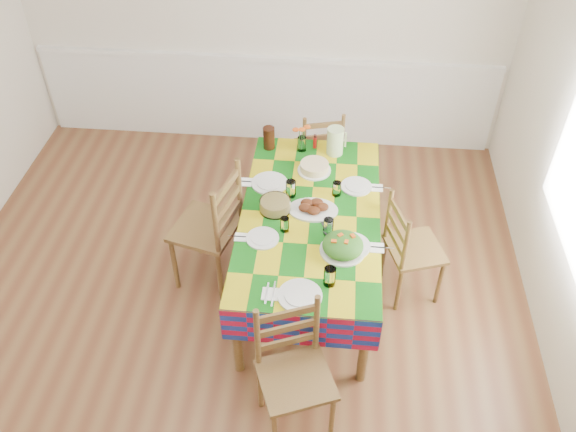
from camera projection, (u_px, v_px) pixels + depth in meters
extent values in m
cube|color=brown|center=(228.00, 332.00, 4.48)|extent=(4.50, 5.00, 0.04)
cube|color=silver|center=(265.00, 10.00, 5.43)|extent=(4.50, 0.04, 2.70)
cube|color=white|center=(265.00, 59.00, 5.69)|extent=(4.41, 0.06, 0.04)
cube|color=white|center=(267.00, 100.00, 6.00)|extent=(4.41, 0.03, 0.90)
cylinder|color=brown|center=(237.00, 338.00, 4.00)|extent=(0.07, 0.07, 0.67)
cylinder|color=brown|center=(364.00, 348.00, 3.95)|extent=(0.07, 0.07, 0.67)
cylinder|color=brown|center=(268.00, 179.00, 5.25)|extent=(0.07, 0.07, 0.67)
cylinder|color=brown|center=(365.00, 185.00, 5.19)|extent=(0.07, 0.07, 0.67)
cube|color=brown|center=(310.00, 217.00, 4.36)|extent=(0.95, 1.80, 0.04)
cube|color=#B50F31|center=(310.00, 214.00, 4.34)|extent=(0.99, 1.84, 0.01)
cube|color=#B50F31|center=(243.00, 225.00, 4.48)|extent=(0.01, 1.84, 0.28)
cube|color=#B50F31|center=(378.00, 234.00, 4.41)|extent=(0.01, 1.84, 0.28)
cube|color=#B50F31|center=(300.00, 331.00, 3.76)|extent=(0.99, 0.01, 0.28)
cube|color=#B50F31|center=(317.00, 155.00, 5.12)|extent=(0.99, 0.01, 0.28)
cylinder|color=silver|center=(300.00, 296.00, 3.77)|extent=(0.28, 0.28, 0.01)
cylinder|color=silver|center=(300.00, 295.00, 3.76)|extent=(0.20, 0.20, 0.01)
cylinder|color=white|center=(330.00, 276.00, 3.81)|extent=(0.08, 0.08, 0.13)
cube|color=white|center=(270.00, 294.00, 3.78)|extent=(0.10, 0.10, 0.01)
cube|color=silver|center=(267.00, 293.00, 3.78)|extent=(0.01, 0.18, 0.00)
cube|color=silver|center=(273.00, 294.00, 3.78)|extent=(0.01, 0.21, 0.00)
cylinder|color=silver|center=(263.00, 238.00, 4.15)|extent=(0.23, 0.23, 0.01)
cylinder|color=silver|center=(263.00, 237.00, 4.14)|extent=(0.16, 0.16, 0.01)
cylinder|color=white|center=(285.00, 224.00, 4.18)|extent=(0.06, 0.06, 0.11)
cube|color=white|center=(241.00, 237.00, 4.16)|extent=(0.08, 0.08, 0.01)
cube|color=silver|center=(238.00, 237.00, 4.16)|extent=(0.14, 0.01, 0.00)
cube|color=silver|center=(243.00, 237.00, 4.16)|extent=(0.17, 0.01, 0.00)
cylinder|color=silver|center=(270.00, 183.00, 4.59)|extent=(0.27, 0.27, 0.01)
cylinder|color=silver|center=(269.00, 182.00, 4.58)|extent=(0.19, 0.19, 0.01)
cylinder|color=white|center=(291.00, 189.00, 4.45)|extent=(0.08, 0.08, 0.13)
cube|color=white|center=(246.00, 182.00, 4.61)|extent=(0.10, 0.10, 0.01)
cube|color=silver|center=(243.00, 181.00, 4.60)|extent=(0.17, 0.01, 0.00)
cube|color=silver|center=(248.00, 182.00, 4.60)|extent=(0.20, 0.01, 0.00)
cylinder|color=silver|center=(351.00, 246.00, 4.09)|extent=(0.26, 0.26, 0.01)
cylinder|color=silver|center=(351.00, 245.00, 4.09)|extent=(0.18, 0.18, 0.01)
cylinder|color=white|center=(328.00, 227.00, 4.15)|extent=(0.07, 0.07, 0.12)
cube|color=white|center=(377.00, 248.00, 4.08)|extent=(0.10, 0.10, 0.01)
cube|color=silver|center=(374.00, 247.00, 4.08)|extent=(0.16, 0.01, 0.00)
cube|color=silver|center=(380.00, 247.00, 4.08)|extent=(0.19, 0.01, 0.00)
cylinder|color=silver|center=(356.00, 186.00, 4.56)|extent=(0.23, 0.23, 0.01)
cylinder|color=silver|center=(356.00, 185.00, 4.56)|extent=(0.16, 0.16, 0.01)
cylinder|color=white|center=(337.00, 189.00, 4.46)|extent=(0.07, 0.07, 0.11)
cube|color=white|center=(377.00, 188.00, 4.56)|extent=(0.09, 0.09, 0.01)
cube|color=silver|center=(375.00, 187.00, 4.55)|extent=(0.15, 0.01, 0.00)
cube|color=silver|center=(379.00, 188.00, 4.55)|extent=(0.17, 0.01, 0.00)
ellipsoid|color=silver|center=(313.00, 210.00, 4.36)|extent=(0.36, 0.26, 0.02)
ellipsoid|color=black|center=(322.00, 207.00, 4.33)|extent=(0.09, 0.08, 0.05)
ellipsoid|color=black|center=(317.00, 202.00, 4.37)|extent=(0.09, 0.08, 0.05)
ellipsoid|color=black|center=(307.00, 203.00, 4.37)|extent=(0.09, 0.08, 0.05)
ellipsoid|color=black|center=(305.00, 208.00, 4.33)|extent=(0.09, 0.08, 0.05)
ellipsoid|color=black|center=(314.00, 211.00, 4.30)|extent=(0.09, 0.08, 0.05)
cylinder|color=silver|center=(342.00, 250.00, 4.06)|extent=(0.31, 0.31, 0.01)
ellipsoid|color=#1C4E13|center=(343.00, 245.00, 4.03)|extent=(0.28, 0.28, 0.12)
cube|color=#D55112|center=(334.00, 241.00, 3.97)|extent=(0.04, 0.03, 0.01)
cube|color=#D55112|center=(340.00, 235.00, 4.01)|extent=(0.04, 0.04, 0.01)
cube|color=#D55112|center=(346.00, 242.00, 3.96)|extent=(0.03, 0.04, 0.01)
cube|color=#D55112|center=(353.00, 236.00, 4.01)|extent=(0.04, 0.04, 0.01)
cylinder|color=white|center=(275.00, 205.00, 4.35)|extent=(0.23, 0.23, 0.08)
cylinder|color=tan|center=(275.00, 205.00, 4.35)|extent=(0.21, 0.21, 0.07)
cylinder|color=silver|center=(314.00, 170.00, 4.71)|extent=(0.26, 0.26, 0.01)
cylinder|color=tan|center=(314.00, 167.00, 4.69)|extent=(0.22, 0.22, 0.06)
cube|color=black|center=(324.00, 227.00, 4.24)|extent=(0.11, 0.26, 0.01)
cube|color=black|center=(331.00, 225.00, 4.25)|extent=(0.05, 0.27, 0.01)
cylinder|color=white|center=(302.00, 144.00, 4.88)|extent=(0.07, 0.07, 0.12)
cylinder|color=#2B7527|center=(299.00, 139.00, 4.85)|extent=(0.01, 0.01, 0.17)
ellipsoid|color=#D55112|center=(296.00, 130.00, 4.80)|extent=(0.06, 0.06, 0.02)
cylinder|color=#2B7527|center=(304.00, 138.00, 4.86)|extent=(0.01, 0.01, 0.17)
ellipsoid|color=#D55112|center=(307.00, 127.00, 4.80)|extent=(0.06, 0.06, 0.02)
cylinder|color=#2B7527|center=(302.00, 140.00, 4.84)|extent=(0.01, 0.01, 0.17)
ellipsoid|color=#D55112|center=(302.00, 129.00, 4.74)|extent=(0.06, 0.06, 0.02)
cylinder|color=red|center=(315.00, 141.00, 4.90)|extent=(0.03, 0.03, 0.13)
cylinder|color=#BBD898|center=(335.00, 141.00, 4.81)|extent=(0.13, 0.13, 0.23)
cylinder|color=black|center=(269.00, 138.00, 4.88)|extent=(0.09, 0.09, 0.19)
cube|color=silver|center=(299.00, 311.00, 3.67)|extent=(0.07, 0.02, 0.02)
cylinder|color=brown|center=(332.00, 418.00, 3.70)|extent=(0.04, 0.04, 0.45)
cylinder|color=brown|center=(260.00, 386.00, 3.86)|extent=(0.04, 0.04, 0.45)
cylinder|color=brown|center=(315.00, 372.00, 3.94)|extent=(0.04, 0.04, 0.45)
cube|color=brown|center=(296.00, 380.00, 3.62)|extent=(0.54, 0.53, 0.03)
cylinder|color=brown|center=(257.00, 338.00, 3.55)|extent=(0.04, 0.04, 0.50)
cylinder|color=brown|center=(316.00, 324.00, 3.63)|extent=(0.04, 0.04, 0.50)
cube|color=brown|center=(287.00, 342.00, 3.66)|extent=(0.34, 0.15, 0.05)
cube|color=brown|center=(287.00, 328.00, 3.57)|extent=(0.34, 0.15, 0.05)
cube|color=brown|center=(287.00, 314.00, 3.48)|extent=(0.34, 0.15, 0.05)
cylinder|color=brown|center=(332.00, 157.00, 5.71)|extent=(0.03, 0.03, 0.41)
cylinder|color=brown|center=(297.00, 160.00, 5.67)|extent=(0.03, 0.03, 0.41)
cylinder|color=brown|center=(339.00, 177.00, 5.48)|extent=(0.03, 0.03, 0.41)
cylinder|color=brown|center=(303.00, 181.00, 5.44)|extent=(0.03, 0.03, 0.41)
cube|color=brown|center=(319.00, 149.00, 5.43)|extent=(0.46, 0.45, 0.03)
cylinder|color=brown|center=(342.00, 138.00, 5.19)|extent=(0.03, 0.03, 0.46)
cylinder|color=brown|center=(304.00, 141.00, 5.15)|extent=(0.03, 0.03, 0.46)
cube|color=brown|center=(323.00, 148.00, 5.23)|extent=(0.32, 0.10, 0.05)
cube|color=brown|center=(323.00, 137.00, 5.15)|extent=(0.32, 0.10, 0.05)
cube|color=brown|center=(324.00, 125.00, 5.07)|extent=(0.32, 0.10, 0.05)
cylinder|color=brown|center=(198.00, 230.00, 4.90)|extent=(0.04, 0.04, 0.50)
cylinder|color=brown|center=(174.00, 264.00, 4.62)|extent=(0.04, 0.04, 0.50)
cylinder|color=brown|center=(242.00, 242.00, 4.80)|extent=(0.04, 0.04, 0.50)
cylinder|color=brown|center=(220.00, 277.00, 4.52)|extent=(0.04, 0.04, 0.50)
cube|color=brown|center=(206.00, 227.00, 4.53)|extent=(0.55, 0.57, 0.03)
cylinder|color=brown|center=(239.00, 190.00, 4.44)|extent=(0.04, 0.04, 0.56)
cylinder|color=brown|center=(216.00, 225.00, 4.16)|extent=(0.04, 0.04, 0.56)
cube|color=brown|center=(229.00, 219.00, 4.38)|extent=(0.12, 0.39, 0.06)
cube|color=brown|center=(228.00, 203.00, 4.28)|extent=(0.12, 0.39, 0.06)
cube|color=brown|center=(226.00, 187.00, 4.18)|extent=(0.12, 0.39, 0.06)
cylinder|color=brown|center=(439.00, 283.00, 4.53)|extent=(0.03, 0.03, 0.42)
cylinder|color=brown|center=(422.00, 251.00, 4.78)|extent=(0.03, 0.03, 0.42)
cylinder|color=brown|center=(399.00, 290.00, 4.48)|extent=(0.03, 0.03, 0.42)
cylinder|color=brown|center=(383.00, 258.00, 4.72)|extent=(0.03, 0.03, 0.42)
cube|color=brown|center=(415.00, 249.00, 4.47)|extent=(0.48, 0.49, 0.03)
cylinder|color=brown|center=(405.00, 247.00, 4.18)|extent=(0.03, 0.03, 0.47)
cylinder|color=brown|center=(388.00, 215.00, 4.42)|extent=(0.03, 0.03, 0.47)
cube|color=brown|center=(395.00, 240.00, 4.36)|extent=(0.12, 0.33, 0.05)
cube|color=brown|center=(397.00, 228.00, 4.28)|extent=(0.12, 0.33, 0.05)
cube|color=brown|center=(399.00, 215.00, 4.20)|extent=(0.12, 0.33, 0.05)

